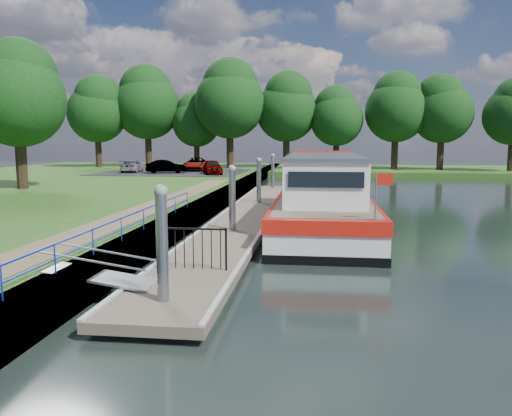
# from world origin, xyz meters

# --- Properties ---
(ground) EXTENTS (160.00, 160.00, 0.00)m
(ground) POSITION_xyz_m (0.00, 0.00, 0.00)
(ground) COLOR black
(ground) RESTS_ON ground
(bank_edge) EXTENTS (1.10, 90.00, 0.78)m
(bank_edge) POSITION_xyz_m (-2.55, 15.00, 0.39)
(bank_edge) COLOR #473D2D
(bank_edge) RESTS_ON ground
(far_bank) EXTENTS (60.00, 18.00, 0.60)m
(far_bank) POSITION_xyz_m (12.00, 52.00, 0.30)
(far_bank) COLOR #234714
(far_bank) RESTS_ON ground
(footpath) EXTENTS (1.60, 40.00, 0.05)m
(footpath) POSITION_xyz_m (-4.40, 8.00, 0.80)
(footpath) COLOR brown
(footpath) RESTS_ON riverbank
(carpark) EXTENTS (14.00, 12.00, 0.06)m
(carpark) POSITION_xyz_m (-11.00, 38.00, 0.81)
(carpark) COLOR black
(carpark) RESTS_ON riverbank
(blue_fence) EXTENTS (0.04, 18.04, 0.72)m
(blue_fence) POSITION_xyz_m (-2.75, 3.00, 1.31)
(blue_fence) COLOR #0C2DBF
(blue_fence) RESTS_ON riverbank
(pontoon) EXTENTS (2.50, 30.00, 0.56)m
(pontoon) POSITION_xyz_m (0.00, 13.00, 0.18)
(pontoon) COLOR brown
(pontoon) RESTS_ON ground
(mooring_piles) EXTENTS (0.30, 27.30, 3.55)m
(mooring_piles) POSITION_xyz_m (0.00, 13.00, 1.28)
(mooring_piles) COLOR gray
(mooring_piles) RESTS_ON ground
(gangway) EXTENTS (2.58, 1.00, 0.92)m
(gangway) POSITION_xyz_m (-1.85, 0.50, 0.63)
(gangway) COLOR #A5A8AD
(gangway) RESTS_ON ground
(gate_panel) EXTENTS (1.85, 0.05, 1.15)m
(gate_panel) POSITION_xyz_m (-0.00, 2.20, 1.15)
(gate_panel) COLOR black
(gate_panel) RESTS_ON ground
(barge) EXTENTS (4.36, 21.15, 4.78)m
(barge) POSITION_xyz_m (3.60, 15.00, 1.09)
(barge) COLOR black
(barge) RESTS_ON ground
(horizon_trees) EXTENTS (54.38, 10.03, 12.87)m
(horizon_trees) POSITION_xyz_m (-1.61, 48.68, 7.95)
(horizon_trees) COLOR #332316
(horizon_trees) RESTS_ON ground
(bank_tree_a) EXTENTS (6.12, 6.12, 9.72)m
(bank_tree_a) POSITION_xyz_m (-15.99, 20.08, 7.02)
(bank_tree_a) COLOR #332316
(bank_tree_a) RESTS_ON riverbank
(car_a) EXTENTS (2.73, 4.23, 1.34)m
(car_a) POSITION_xyz_m (-6.42, 35.08, 1.51)
(car_a) COLOR #999999
(car_a) RESTS_ON carpark
(car_b) EXTENTS (4.06, 2.49, 1.26)m
(car_b) POSITION_xyz_m (-11.13, 35.86, 1.47)
(car_b) COLOR #999999
(car_b) RESTS_ON carpark
(car_c) EXTENTS (1.92, 4.14, 1.17)m
(car_c) POSITION_xyz_m (-14.96, 37.22, 1.42)
(car_c) COLOR #999999
(car_c) RESTS_ON carpark
(car_d) EXTENTS (2.73, 5.04, 1.34)m
(car_d) POSITION_xyz_m (-9.27, 40.29, 1.51)
(car_d) COLOR #999999
(car_d) RESTS_ON carpark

